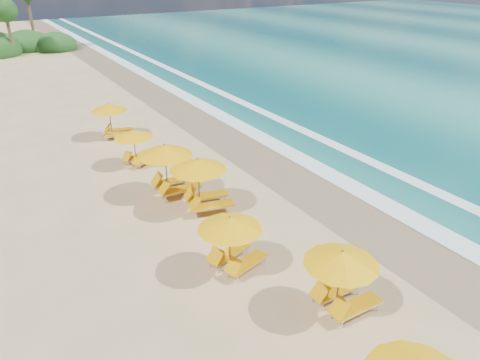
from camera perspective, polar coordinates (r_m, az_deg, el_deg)
ground at (r=19.97m, az=0.00°, el=-3.09°), size 160.00×160.00×0.00m
wet_sand at (r=22.08m, az=8.90°, el=-0.41°), size 4.00×160.00×0.01m
surf_foam at (r=23.77m, az=13.93°, el=1.15°), size 4.00×160.00×0.01m
station_1 at (r=14.01m, az=13.10°, el=-11.82°), size 2.47×2.28×2.29m
station_2 at (r=15.33m, az=-0.85°, el=-7.51°), size 2.80×2.72×2.23m
station_3 at (r=19.01m, az=-4.74°, el=-0.07°), size 3.02×2.90×2.47m
station_4 at (r=20.50m, az=-8.93°, el=1.83°), size 2.78×2.58×2.54m
station_5 at (r=24.03m, az=-13.04°, el=4.43°), size 2.64×2.61×2.04m
station_6 at (r=28.36m, az=-15.91°, el=7.60°), size 2.83×2.80×2.18m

